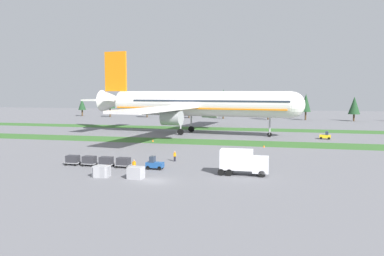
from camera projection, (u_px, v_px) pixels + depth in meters
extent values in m
plane|color=slate|center=(154.00, 181.00, 50.25)|extent=(400.00, 400.00, 0.00)
cube|color=#336028|center=(210.00, 142.00, 88.91)|extent=(320.00, 10.05, 0.01)
cube|color=#336028|center=(229.00, 129.00, 120.01)|extent=(320.00, 10.05, 0.01)
cylinder|color=silver|center=(200.00, 104.00, 105.04)|extent=(49.55, 12.96, 6.83)
sphere|color=silver|center=(292.00, 105.00, 96.47)|extent=(6.69, 6.69, 6.69)
cone|color=silver|center=(114.00, 101.00, 114.40)|extent=(9.13, 7.49, 6.49)
cube|color=orange|center=(200.00, 108.00, 105.15)|extent=(48.38, 12.95, 0.36)
cube|color=#283342|center=(210.00, 101.00, 103.92)|extent=(43.62, 12.28, 0.44)
cube|color=silver|center=(211.00, 104.00, 124.68)|extent=(11.87, 33.64, 0.61)
cylinder|color=#A3A3A8|center=(210.00, 112.00, 119.88)|extent=(5.22, 4.33, 3.75)
cube|color=silver|center=(158.00, 109.00, 87.62)|extent=(11.87, 33.64, 0.61)
cylinder|color=#A3A3A8|center=(172.00, 118.00, 92.03)|extent=(5.22, 4.33, 3.75)
cube|color=silver|center=(130.00, 99.00, 121.63)|extent=(5.83, 12.43, 0.43)
cube|color=silver|center=(101.00, 100.00, 106.65)|extent=(5.83, 12.43, 0.43)
cube|color=orange|center=(116.00, 71.00, 113.37)|extent=(7.04, 1.61, 11.61)
cylinder|color=#A3A3A8|center=(270.00, 122.00, 98.77)|extent=(0.44, 0.44, 6.74)
cylinder|color=black|center=(270.00, 135.00, 99.09)|extent=(1.24, 0.57, 1.20)
cylinder|color=#A3A3A8|center=(191.00, 118.00, 110.66)|extent=(0.44, 0.44, 6.49)
cylinder|color=black|center=(191.00, 129.00, 110.96)|extent=(1.76, 0.80, 1.70)
cylinder|color=#A3A3A8|center=(181.00, 120.00, 103.02)|extent=(0.44, 0.44, 6.49)
cylinder|color=black|center=(181.00, 132.00, 103.33)|extent=(1.76, 0.80, 1.70)
cube|color=#1E4C8E|center=(155.00, 165.00, 57.77)|extent=(2.61, 1.33, 0.77)
cube|color=#283342|center=(152.00, 159.00, 57.78)|extent=(0.71, 1.10, 0.90)
cylinder|color=black|center=(162.00, 167.00, 58.12)|extent=(0.60, 0.21, 0.60)
cylinder|color=black|center=(160.00, 168.00, 57.05)|extent=(0.60, 0.21, 0.60)
cylinder|color=black|center=(151.00, 166.00, 58.55)|extent=(0.60, 0.21, 0.60)
cylinder|color=black|center=(148.00, 168.00, 57.49)|extent=(0.60, 0.21, 0.60)
cube|color=#A3A3A8|center=(124.00, 165.00, 59.02)|extent=(2.22, 1.52, 0.10)
cube|color=#2D2D33|center=(123.00, 161.00, 58.96)|extent=(1.95, 1.34, 1.10)
cylinder|color=black|center=(130.00, 166.00, 59.50)|extent=(0.40, 0.12, 0.40)
cylinder|color=black|center=(127.00, 167.00, 58.17)|extent=(0.40, 0.12, 0.40)
cylinder|color=black|center=(120.00, 165.00, 59.90)|extent=(0.40, 0.12, 0.40)
cylinder|color=black|center=(117.00, 167.00, 58.57)|extent=(0.40, 0.12, 0.40)
cube|color=#A3A3A8|center=(106.00, 164.00, 59.71)|extent=(2.22, 1.52, 0.10)
cube|color=#2D2D33|center=(106.00, 160.00, 59.66)|extent=(1.95, 1.34, 1.10)
cylinder|color=black|center=(113.00, 165.00, 60.20)|extent=(0.40, 0.12, 0.40)
cylinder|color=black|center=(109.00, 167.00, 58.86)|extent=(0.40, 0.12, 0.40)
cylinder|color=black|center=(103.00, 164.00, 60.60)|extent=(0.40, 0.12, 0.40)
cylinder|color=black|center=(99.00, 166.00, 59.26)|extent=(0.40, 0.12, 0.40)
cube|color=#A3A3A8|center=(89.00, 163.00, 60.41)|extent=(2.22, 1.52, 0.10)
cube|color=#2D2D33|center=(89.00, 160.00, 60.35)|extent=(1.95, 1.34, 1.10)
cylinder|color=black|center=(96.00, 164.00, 60.89)|extent=(0.40, 0.12, 0.40)
cylinder|color=black|center=(92.00, 166.00, 59.56)|extent=(0.40, 0.12, 0.40)
cylinder|color=black|center=(87.00, 164.00, 61.29)|extent=(0.40, 0.12, 0.40)
cylinder|color=black|center=(82.00, 165.00, 59.96)|extent=(0.40, 0.12, 0.40)
cube|color=#A3A3A8|center=(73.00, 163.00, 61.10)|extent=(2.22, 1.52, 0.10)
cube|color=#2D2D33|center=(73.00, 159.00, 61.05)|extent=(1.95, 1.34, 1.10)
cylinder|color=black|center=(80.00, 163.00, 61.59)|extent=(0.40, 0.12, 0.40)
cylinder|color=black|center=(75.00, 165.00, 60.25)|extent=(0.40, 0.12, 0.40)
cylinder|color=black|center=(71.00, 163.00, 61.99)|extent=(0.40, 0.12, 0.40)
cylinder|color=black|center=(66.00, 164.00, 60.66)|extent=(0.40, 0.12, 0.40)
cube|color=silver|center=(261.00, 165.00, 53.23)|extent=(2.25, 2.35, 2.20)
cube|color=#283342|center=(268.00, 162.00, 52.97)|extent=(0.13, 2.07, 0.97)
cube|color=silver|center=(236.00, 159.00, 53.86)|extent=(4.55, 2.41, 2.80)
cylinder|color=black|center=(262.00, 171.00, 54.26)|extent=(0.97, 0.32, 0.96)
cylinder|color=black|center=(262.00, 174.00, 52.31)|extent=(0.97, 0.32, 0.96)
cylinder|color=black|center=(231.00, 170.00, 55.18)|extent=(0.97, 0.32, 0.96)
cylinder|color=black|center=(229.00, 172.00, 53.23)|extent=(0.97, 0.32, 0.96)
cylinder|color=black|center=(223.00, 169.00, 55.41)|extent=(0.97, 0.32, 0.96)
cylinder|color=black|center=(221.00, 172.00, 53.46)|extent=(0.97, 0.32, 0.96)
cube|color=yellow|center=(325.00, 136.00, 94.34)|extent=(2.74, 1.62, 0.77)
cube|color=#283342|center=(327.00, 133.00, 94.12)|extent=(0.83, 1.17, 0.90)
cylinder|color=black|center=(321.00, 138.00, 94.18)|extent=(0.62, 0.27, 0.60)
cylinder|color=black|center=(321.00, 138.00, 95.20)|extent=(0.62, 0.27, 0.60)
cylinder|color=black|center=(329.00, 138.00, 93.54)|extent=(0.62, 0.27, 0.60)
cylinder|color=black|center=(329.00, 138.00, 94.57)|extent=(0.62, 0.27, 0.60)
cylinder|color=black|center=(175.00, 159.00, 64.45)|extent=(0.18, 0.18, 0.85)
cylinder|color=black|center=(174.00, 159.00, 64.29)|extent=(0.18, 0.18, 0.85)
cylinder|color=orange|center=(175.00, 154.00, 64.30)|extent=(0.36, 0.36, 0.62)
sphere|color=tan|center=(175.00, 152.00, 64.26)|extent=(0.24, 0.24, 0.24)
cylinder|color=orange|center=(176.00, 154.00, 64.48)|extent=(0.10, 0.10, 0.58)
cylinder|color=orange|center=(174.00, 155.00, 64.14)|extent=(0.10, 0.10, 0.58)
cylinder|color=black|center=(133.00, 168.00, 56.33)|extent=(0.18, 0.18, 0.85)
cylinder|color=black|center=(135.00, 168.00, 56.31)|extent=(0.18, 0.18, 0.85)
cylinder|color=orange|center=(134.00, 163.00, 56.25)|extent=(0.36, 0.36, 0.62)
sphere|color=tan|center=(134.00, 160.00, 56.21)|extent=(0.24, 0.24, 0.24)
cylinder|color=orange|center=(132.00, 164.00, 56.27)|extent=(0.10, 0.10, 0.58)
cylinder|color=orange|center=(136.00, 164.00, 56.24)|extent=(0.10, 0.10, 0.58)
cube|color=#A3A3A8|center=(101.00, 171.00, 52.66)|extent=(2.14, 1.78, 1.54)
cube|color=#A3A3A8|center=(136.00, 173.00, 51.51)|extent=(2.11, 1.73, 1.62)
cube|color=#A3A3A8|center=(102.00, 171.00, 52.62)|extent=(2.16, 1.81, 1.50)
cone|color=orange|center=(264.00, 146.00, 80.66)|extent=(0.44, 0.44, 0.45)
cone|color=orange|center=(153.00, 141.00, 89.67)|extent=(0.44, 0.44, 0.55)
cylinder|color=#4C3823|center=(82.00, 113.00, 183.82)|extent=(0.70, 0.70, 2.95)
cone|color=#1E4223|center=(82.00, 104.00, 183.42)|extent=(3.64, 3.64, 5.48)
cylinder|color=#4C3823|center=(110.00, 113.00, 177.55)|extent=(0.70, 0.70, 3.96)
cone|color=#1E4223|center=(110.00, 102.00, 177.10)|extent=(4.83, 4.83, 5.50)
cylinder|color=#4C3823|center=(147.00, 114.00, 174.83)|extent=(0.70, 0.70, 3.38)
cone|color=#1E4223|center=(147.00, 103.00, 174.36)|extent=(5.10, 5.10, 6.67)
cylinder|color=#4C3823|center=(189.00, 115.00, 170.41)|extent=(0.70, 0.70, 2.87)
cone|color=#1E4223|center=(189.00, 103.00, 169.94)|extent=(5.00, 5.00, 7.11)
cylinder|color=#4C3823|center=(223.00, 114.00, 165.60)|extent=(0.70, 0.70, 4.00)
cone|color=#1E4223|center=(223.00, 99.00, 165.00)|extent=(4.08, 4.08, 8.68)
cylinder|color=#4C3823|center=(268.00, 115.00, 160.41)|extent=(0.70, 0.70, 3.64)
cone|color=#1E4223|center=(268.00, 103.00, 159.93)|extent=(4.74, 4.74, 6.34)
cylinder|color=#4C3823|center=(306.00, 116.00, 157.75)|extent=(0.70, 0.70, 3.43)
cone|color=#1E4223|center=(306.00, 103.00, 157.24)|extent=(4.02, 4.02, 7.41)
cylinder|color=#4C3823|center=(354.00, 118.00, 151.80)|extent=(0.70, 0.70, 2.81)
cone|color=#1E4223|center=(354.00, 105.00, 151.34)|extent=(4.50, 4.50, 6.93)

